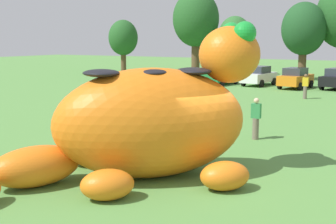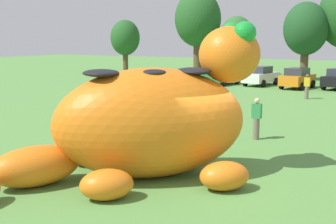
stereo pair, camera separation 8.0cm
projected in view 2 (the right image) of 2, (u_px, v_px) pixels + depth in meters
ground_plane at (198, 176)px, 13.63m from camera, size 160.00×160.00×0.00m
giant_inflatable_creature at (151, 121)px, 13.37m from camera, size 6.69×8.38×4.59m
car_green at (222, 75)px, 40.92m from camera, size 2.26×4.26×1.72m
car_white at (261, 76)px, 40.09m from camera, size 2.34×4.29×1.72m
car_orange at (297, 78)px, 37.73m from camera, size 2.32×4.28×1.72m
tree_far_left at (125, 38)px, 56.06m from camera, size 3.62×3.62×6.43m
tree_left at (198, 19)px, 53.69m from camera, size 5.49×5.49×9.75m
tree_mid_left at (237, 37)px, 51.45m from camera, size 3.76×3.76×6.67m
tree_centre_left at (306, 29)px, 44.56m from camera, size 4.33×4.33×7.69m
spectator_by_cars at (257, 119)px, 18.49m from camera, size 0.38×0.26×1.71m
spectator_wandering at (307, 87)px, 31.04m from camera, size 0.38×0.26×1.71m
spectator_far_side at (209, 109)px, 21.19m from camera, size 0.38×0.26×1.71m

